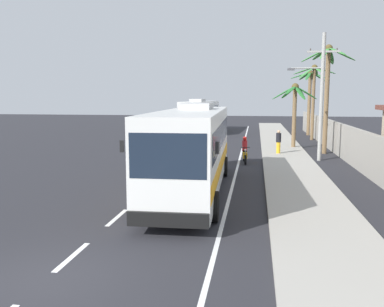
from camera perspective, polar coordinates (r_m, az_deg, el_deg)
The scene contains 13 objects.
ground_plane at distance 10.47m, azimuth -19.56°, elevation -16.10°, with size 160.00×160.00×0.00m, color #28282D.
sidewalk_kerb at distance 18.94m, azimuth 15.01°, elevation -4.87°, with size 3.20×90.00×0.14m, color #A8A399.
lane_markings at distance 23.41m, azimuth 2.61°, elevation -2.34°, with size 3.84×71.00×0.01m.
boundary_wall at distance 23.33m, azimuth 23.37°, elevation -0.18°, with size 0.24×60.00×2.30m, color #9E998E.
coach_bus_foreground at distance 17.94m, azimuth 0.14°, elevation 1.00°, with size 3.17×12.41×3.87m.
coach_bus_far_lane at distance 47.84m, azimuth 1.14°, elevation 5.36°, with size 3.52×11.88×3.87m.
motorcycle_beside_bus at distance 26.16m, azimuth 7.32°, elevation 0.17°, with size 0.56×1.96×1.66m.
pedestrian_midwalk at distance 29.91m, azimuth 11.91°, elevation 1.69°, with size 0.36×0.36×1.66m.
utility_pole_mid at distance 27.84m, azimuth 17.38°, elevation 7.95°, with size 3.21×0.24×8.15m.
palm_nearest at distance 33.78m, azimuth 14.04°, elevation 6.92°, with size 3.62×3.72×5.20m.
palm_second at distance 41.10m, azimuth 16.51°, elevation 8.84°, with size 4.02×4.10×7.14m.
palm_third at distance 46.08m, azimuth 16.01°, elevation 8.36°, with size 4.00×3.87×6.92m.
palm_fourth at distance 31.51m, azimuth 18.25°, elevation 9.78°, with size 3.86×3.82×7.83m.
Camera 1 is at (4.71, -8.36, 4.19)m, focal length 38.46 mm.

